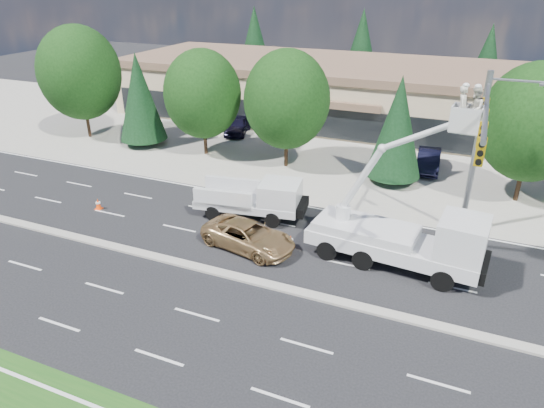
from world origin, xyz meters
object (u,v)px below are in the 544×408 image
at_px(signal_mast, 479,140).
at_px(minivan, 249,236).
at_px(utility_pickup, 256,202).
at_px(bucket_truck, 410,232).

height_order(signal_mast, minivan, signal_mast).
bearing_deg(signal_mast, utility_pickup, -176.19).
height_order(utility_pickup, bucket_truck, bucket_truck).
distance_m(bucket_truck, minivan, 8.24).
height_order(bucket_truck, minivan, bucket_truck).
bearing_deg(minivan, utility_pickup, 30.63).
relative_size(signal_mast, bucket_truck, 1.09).
xyz_separation_m(signal_mast, utility_pickup, (-11.57, -0.77, -5.07)).
bearing_deg(utility_pickup, signal_mast, -5.28).
distance_m(signal_mast, bucket_truck, 5.54).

